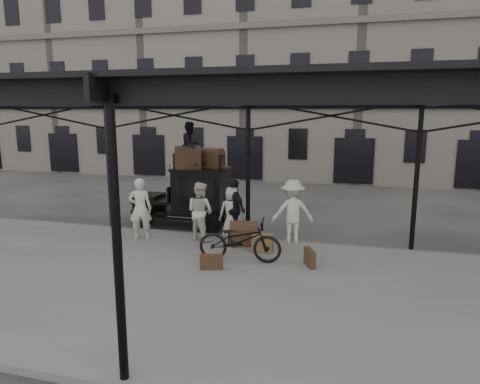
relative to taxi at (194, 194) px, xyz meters
The scene contains 18 objects.
ground 4.19m from the taxi, 54.01° to the right, with size 120.00×120.00×0.00m, color #383533.
platform 5.87m from the taxi, 65.79° to the right, with size 28.00×8.00×0.15m, color slate.
canopy 6.47m from the taxi, 64.60° to the right, with size 22.50×9.00×4.74m.
building_frontage 16.02m from the taxi, 80.90° to the left, with size 64.00×8.00×14.00m, color slate.
taxi is the anchor object (origin of this frame).
porter_left 2.54m from the taxi, 110.16° to the right, with size 0.72×0.47×1.98m, color beige.
porter_midleft 2.21m from the taxi, 63.44° to the right, with size 0.91×0.71×1.87m, color silver.
porter_centre 2.38m from the taxi, 37.70° to the right, with size 0.82×0.53×1.68m, color beige.
porter_official 2.43m from the taxi, 36.63° to the right, with size 1.13×0.47×1.92m, color black.
porter_right 4.13m from the taxi, 21.43° to the right, with size 1.28×0.74×1.99m, color silver.
bicycle 4.50m from the taxi, 52.65° to the right, with size 0.79×2.26×1.19m, color black.
porter_roof 1.80m from the taxi, 107.50° to the right, with size 0.80×0.62×1.65m, color black.
steamer_trunk_roof_near 1.34m from the taxi, 108.07° to the right, with size 0.91×0.56×0.67m, color #4C3323, non-canonical shape.
steamer_trunk_roof_far 1.45m from the taxi, 16.81° to the left, with size 0.81×0.50×0.60m, color #4C3323, non-canonical shape.
steamer_trunk_platform 3.33m from the taxi, 41.01° to the right, with size 0.86×0.52×0.63m, color #4C3323, non-canonical shape.
wicker_hamper 4.16m from the taxi, 39.69° to the right, with size 0.60×0.45×0.50m, color olive.
suitcase_upright 5.79m from the taxi, 36.71° to the right, with size 0.15×0.60×0.45m, color #4C3323.
suitcase_flat 4.93m from the taxi, 63.52° to the right, with size 0.60×0.15×0.40m, color #4C3323.
Camera 1 is at (3.26, -11.06, 4.19)m, focal length 32.00 mm.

